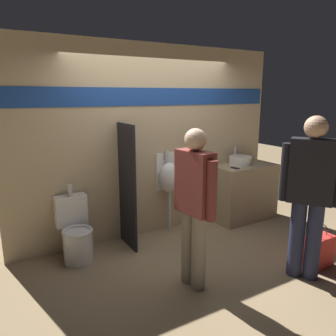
# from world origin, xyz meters

# --- Properties ---
(ground_plane) EXTENTS (16.00, 16.00, 0.00)m
(ground_plane) POSITION_xyz_m (0.00, 0.00, 0.00)
(ground_plane) COLOR #997F5B
(display_wall) EXTENTS (4.12, 0.07, 2.70)m
(display_wall) POSITION_xyz_m (0.00, 0.60, 1.36)
(display_wall) COLOR tan
(display_wall) RESTS_ON ground_plane
(sink_counter) EXTENTS (1.02, 0.56, 0.91)m
(sink_counter) POSITION_xyz_m (1.50, 0.29, 0.45)
(sink_counter) COLOR tan
(sink_counter) RESTS_ON ground_plane
(sink_basin) EXTENTS (0.36, 0.36, 0.28)m
(sink_basin) POSITION_xyz_m (1.45, 0.35, 0.98)
(sink_basin) COLOR white
(sink_basin) RESTS_ON sink_counter
(cell_phone) EXTENTS (0.07, 0.14, 0.01)m
(cell_phone) POSITION_xyz_m (1.19, 0.18, 0.91)
(cell_phone) COLOR black
(cell_phone) RESTS_ON sink_counter
(divider_near_counter) EXTENTS (0.03, 0.51, 1.66)m
(divider_near_counter) POSITION_xyz_m (-0.54, 0.31, 0.83)
(divider_near_counter) COLOR black
(divider_near_counter) RESTS_ON ground_plane
(urinal_near_counter) EXTENTS (0.32, 0.27, 1.23)m
(urinal_near_counter) POSITION_xyz_m (0.18, 0.44, 0.83)
(urinal_near_counter) COLOR silver
(urinal_near_counter) RESTS_ON ground_plane
(toilet) EXTENTS (0.39, 0.54, 0.93)m
(toilet) POSITION_xyz_m (-1.25, 0.29, 0.33)
(toilet) COLOR white
(toilet) RESTS_ON ground_plane
(person_in_vest) EXTENTS (0.24, 0.59, 1.69)m
(person_in_vest) POSITION_xyz_m (-0.31, -0.91, 0.94)
(person_in_vest) COLOR gray
(person_in_vest) RESTS_ON ground_plane
(person_with_lanyard) EXTENTS (0.43, 0.54, 1.81)m
(person_with_lanyard) POSITION_xyz_m (0.85, -1.39, 1.00)
(person_with_lanyard) COLOR #282D4C
(person_with_lanyard) RESTS_ON ground_plane
(shopping_bag) EXTENTS (0.34, 0.19, 0.53)m
(shopping_bag) POSITION_xyz_m (1.21, -1.35, 0.20)
(shopping_bag) COLOR red
(shopping_bag) RESTS_ON ground_plane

